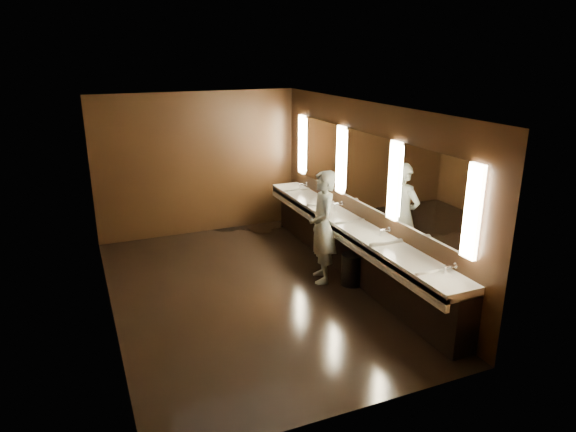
% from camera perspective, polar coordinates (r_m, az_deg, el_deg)
% --- Properties ---
extents(floor, '(6.00, 6.00, 0.00)m').
position_cam_1_polar(floor, '(8.00, -4.30, -8.41)').
color(floor, black).
rests_on(floor, ground).
extents(ceiling, '(4.00, 6.00, 0.02)m').
position_cam_1_polar(ceiling, '(7.20, -4.83, 11.95)').
color(ceiling, '#2D2D2B').
rests_on(ceiling, wall_back).
extents(wall_back, '(4.00, 0.02, 2.80)m').
position_cam_1_polar(wall_back, '(10.28, -9.95, 5.69)').
color(wall_back, black).
rests_on(wall_back, floor).
extents(wall_front, '(4.00, 0.02, 2.80)m').
position_cam_1_polar(wall_front, '(4.92, 6.87, -8.17)').
color(wall_front, black).
rests_on(wall_front, floor).
extents(wall_left, '(0.02, 6.00, 2.80)m').
position_cam_1_polar(wall_left, '(7.14, -19.92, -0.67)').
color(wall_left, black).
rests_on(wall_left, floor).
extents(wall_right, '(0.02, 6.00, 2.80)m').
position_cam_1_polar(wall_right, '(8.31, 8.65, 2.79)').
color(wall_right, black).
rests_on(wall_right, floor).
extents(sink_counter, '(0.55, 5.40, 1.01)m').
position_cam_1_polar(sink_counter, '(8.49, 7.17, -3.25)').
color(sink_counter, black).
rests_on(sink_counter, floor).
extents(mirror_band, '(0.06, 5.03, 1.15)m').
position_cam_1_polar(mirror_band, '(8.21, 8.65, 5.13)').
color(mirror_band, '#FFECBD').
rests_on(mirror_band, wall_right).
extents(person, '(0.59, 0.75, 1.80)m').
position_cam_1_polar(person, '(8.06, 3.86, -1.23)').
color(person, '#84A4C5').
rests_on(person, floor).
extents(trash_bin, '(0.33, 0.33, 0.51)m').
position_cam_1_polar(trash_bin, '(8.18, 7.08, -5.92)').
color(trash_bin, black).
rests_on(trash_bin, floor).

